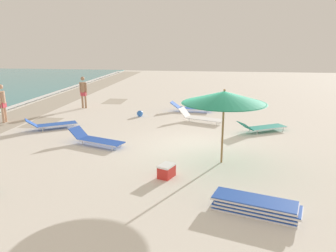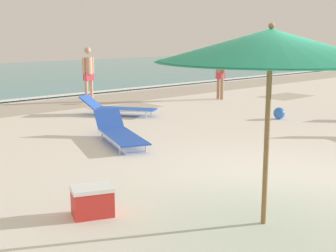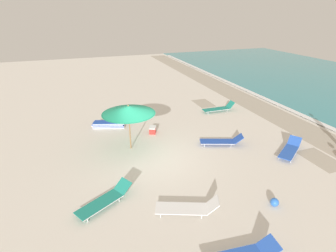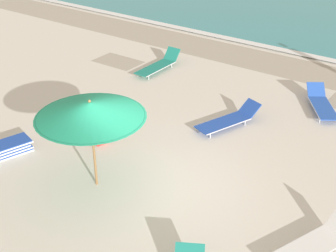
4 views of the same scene
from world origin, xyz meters
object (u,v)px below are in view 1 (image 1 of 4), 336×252
Objects in this scene: sun_lounger_near_water_left at (262,127)px; beachgoer_wading_adult at (2,101)px; beach_ball at (140,114)px; sun_lounger_mid_beach_pair_a at (200,117)px; beach_umbrella at (224,97)px; sun_lounger_beside_umbrella at (96,139)px; cooler_box at (167,171)px; beachgoer_shoreline_child at (83,90)px; sun_lounger_near_water_right at (191,108)px; sun_lounger_mid_beach_solo at (52,124)px; lounger_stack at (255,206)px.

sun_lounger_near_water_left is 1.23× the size of beachgoer_wading_adult.
beach_ball is (1.99, -5.98, -0.85)m from beachgoer_wading_adult.
sun_lounger_near_water_left is 0.98× the size of sun_lounger_mid_beach_pair_a.
beach_umbrella reaches higher than sun_lounger_near_water_left.
beach_umbrella is 5.00m from sun_lounger_beside_umbrella.
beachgoer_shoreline_child is at bearing -124.64° from cooler_box.
sun_lounger_near_water_left is 7.18× the size of beach_ball.
sun_lounger_mid_beach_pair_a is 1.25× the size of beachgoer_shoreline_child.
beachgoer_shoreline_child reaches higher than sun_lounger_near_water_right.
sun_lounger_near_water_left is at bearing -133.01° from sun_lounger_near_water_right.
sun_lounger_mid_beach_solo reaches higher than beach_ball.
sun_lounger_near_water_right is 3.76× the size of cooler_box.
beach_ball is (4.70, -0.59, -0.06)m from sun_lounger_beside_umbrella.
cooler_box is at bearing 70.01° from lounger_stack.
sun_lounger_mid_beach_pair_a reaches higher than sun_lounger_near_water_left.
sun_lounger_near_water_right is at bearing -170.99° from beachgoer_shoreline_child.
lounger_stack is at bearing -161.86° from sun_lounger_mid_beach_solo.
sun_lounger_near_water_right is at bearing 11.99° from sun_lounger_near_water_left.
sun_lounger_near_water_left is (3.81, -1.76, -1.85)m from beach_umbrella.
beachgoer_wading_adult is (6.94, 10.56, 0.84)m from lounger_stack.
cooler_box is (-8.80, 0.09, -0.02)m from sun_lounger_near_water_right.
sun_lounger_mid_beach_solo is 6.81× the size of beach_ball.
sun_lounger_mid_beach_solo reaches higher than sun_lounger_near_water_left.
sun_lounger_beside_umbrella is 6.95m from sun_lounger_near_water_right.
beach_ball is at bearing 44.20° from lounger_stack.
sun_lounger_beside_umbrella is at bearing -120.37° from beachgoer_wading_adult.
sun_lounger_near_water_left is at bearing -47.21° from sun_lounger_beside_umbrella.
beachgoer_wading_adult is 9.90m from cooler_box.
sun_lounger_mid_beach_pair_a is 9.16m from beachgoer_wading_adult.
beach_umbrella is at bearing -163.51° from sun_lounger_near_water_right.
cooler_box is at bearing 133.80° from beachgoer_shoreline_child.
beach_umbrella is 7.80m from sun_lounger_near_water_right.
beachgoer_wading_adult is (3.90, 9.89, -1.06)m from beach_umbrella.
beachgoer_shoreline_child is at bearing 44.63° from beach_umbrella.
sun_lounger_mid_beach_pair_a is 1.25× the size of beachgoer_wading_adult.
sun_lounger_beside_umbrella is at bearing 75.15° from beach_umbrella.
beach_umbrella reaches higher than sun_lounger_beside_umbrella.
beach_umbrella is 1.45× the size of beachgoer_shoreline_child.
sun_lounger_near_water_left is 0.97× the size of sun_lounger_near_water_right.
beach_umbrella is 4.59m from sun_lounger_near_water_left.
beachgoer_wading_adult is (0.09, 11.65, 0.79)m from sun_lounger_near_water_left.
lounger_stack is 9.95m from sun_lounger_mid_beach_solo.
cooler_box is (-4.46, -5.62, -0.02)m from sun_lounger_mid_beach_solo.
sun_lounger_near_water_right is (3.62, 3.21, -0.00)m from sun_lounger_near_water_left.
sun_lounger_near_water_right is at bearing -158.81° from cooler_box.
beachgoer_shoreline_child is (7.57, 7.47, -1.06)m from beach_umbrella.
sun_lounger_beside_umbrella reaches higher than lounger_stack.
beach_ball is (-1.54, 2.45, -0.06)m from sun_lounger_near_water_right.
sun_lounger_mid_beach_solo is at bearing 65.06° from sun_lounger_near_water_left.
sun_lounger_mid_beach_pair_a is at bearing 9.39° from beach_umbrella.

